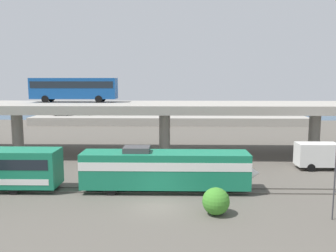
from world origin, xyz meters
TOP-DOWN VIEW (x-y plane):
  - ground_plane at (0.00, 0.00)m, footprint 260.00×260.00m
  - rail_strip_near at (0.00, 3.29)m, footprint 110.00×0.12m
  - rail_strip_far at (0.00, 4.71)m, footprint 110.00×0.12m
  - train_locomotive at (1.29, 4.00)m, footprint 16.37×3.04m
  - highway_overpass at (-0.00, 20.00)m, footprint 96.00×10.85m
  - transit_bus_on_overpass at (-12.86, 21.88)m, footprint 12.00×2.68m
  - service_truck_west at (18.62, 12.29)m, footprint 6.80×2.46m
  - pier_parking_lot at (0.00, 55.00)m, footprint 62.62×13.49m
  - parked_car_0 at (-13.76, 55.07)m, footprint 4.13×1.92m
  - parked_car_1 at (-24.96, 53.72)m, footprint 4.31×2.00m
  - parked_car_2 at (-0.04, 55.95)m, footprint 4.13×1.94m
  - parked_car_3 at (-8.16, 57.97)m, footprint 4.19×1.88m
  - parked_car_4 at (-20.01, 54.59)m, footprint 4.22×1.86m
  - harbor_water at (0.00, 78.00)m, footprint 140.00×36.00m
  - shrub_right at (4.59, -1.59)m, footprint 2.11×2.11m

SIDE VIEW (x-z plane):
  - ground_plane at x=0.00m, z-range 0.00..0.00m
  - harbor_water at x=0.00m, z-range 0.00..0.01m
  - rail_strip_near at x=0.00m, z-range 0.00..0.12m
  - rail_strip_far at x=0.00m, z-range 0.00..0.12m
  - pier_parking_lot at x=0.00m, z-range 0.00..1.79m
  - shrub_right at x=4.59m, z-range 0.00..2.11m
  - service_truck_west at x=18.62m, z-range 0.12..3.16m
  - train_locomotive at x=1.29m, z-range 0.10..4.28m
  - parked_car_4 at x=-20.01m, z-range 1.81..3.31m
  - parked_car_3 at x=-8.16m, z-range 1.81..3.31m
  - parked_car_0 at x=-13.76m, z-range 1.81..3.31m
  - parked_car_2 at x=-0.04m, z-range 1.81..3.31m
  - parked_car_1 at x=-24.96m, z-range 1.81..3.31m
  - highway_overpass at x=0.00m, z-range 2.78..9.83m
  - transit_bus_on_overpass at x=-12.86m, z-range 7.42..10.82m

